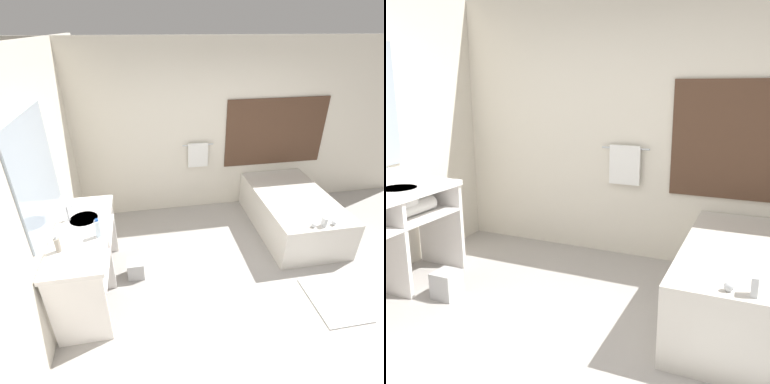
{
  "view_description": "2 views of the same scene",
  "coord_description": "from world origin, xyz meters",
  "views": [
    {
      "loc": [
        -1.19,
        -2.26,
        2.81
      ],
      "look_at": [
        -0.57,
        1.19,
        0.85
      ],
      "focal_mm": 28.0,
      "sensor_mm": 36.0,
      "label": 1
    },
    {
      "loc": [
        0.98,
        -1.97,
        1.75
      ],
      "look_at": [
        -0.35,
        1.07,
        0.93
      ],
      "focal_mm": 40.0,
      "sensor_mm": 36.0,
      "label": 2
    }
  ],
  "objects": [
    {
      "name": "waste_bin",
      "position": [
        -1.39,
        0.65,
        0.12
      ],
      "size": [
        0.2,
        0.2,
        0.23
      ],
      "color": "#B2B2B2",
      "rests_on": "ground_plane"
    },
    {
      "name": "wall_back_with_blinds",
      "position": [
        0.04,
        2.23,
        1.35
      ],
      "size": [
        7.4,
        0.13,
        2.7
      ],
      "color": "silver",
      "rests_on": "ground_plane"
    },
    {
      "name": "bathtub",
      "position": [
        1.01,
        1.3,
        0.32
      ],
      "size": [
        1.06,
        1.78,
        0.7
      ],
      "color": "silver",
      "rests_on": "ground_plane"
    }
  ]
}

